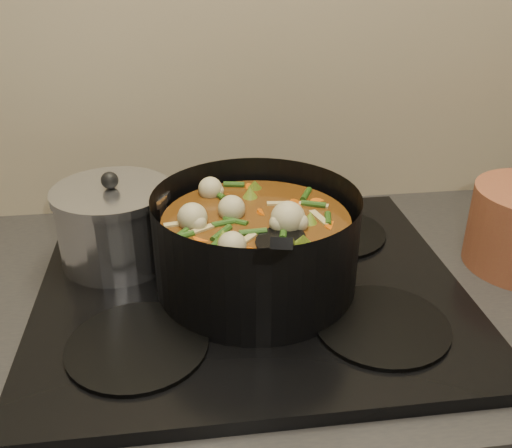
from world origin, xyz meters
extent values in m
cube|color=black|center=(0.00, 1.93, 0.89)|extent=(2.64, 0.64, 0.05)
cube|color=black|center=(0.00, 1.93, 0.92)|extent=(0.62, 0.54, 0.02)
cylinder|color=black|center=(-0.16, 1.80, 0.93)|extent=(0.18, 0.18, 0.01)
cylinder|color=black|center=(0.16, 1.80, 0.93)|extent=(0.18, 0.18, 0.01)
cylinder|color=black|center=(-0.16, 2.06, 0.93)|extent=(0.18, 0.18, 0.01)
cylinder|color=black|center=(0.16, 2.06, 0.93)|extent=(0.18, 0.18, 0.01)
cylinder|color=black|center=(0.01, 1.92, 1.00)|extent=(0.38, 0.38, 0.15)
cylinder|color=black|center=(0.01, 1.92, 0.93)|extent=(0.29, 0.29, 0.01)
cylinder|color=#613010|center=(0.01, 1.92, 0.99)|extent=(0.27, 0.27, 0.10)
cylinder|color=orange|center=(0.05, 1.92, 1.04)|extent=(0.03, 0.03, 0.03)
cylinder|color=orange|center=(0.04, 1.98, 1.04)|extent=(0.04, 0.04, 0.03)
cylinder|color=orange|center=(-0.05, 2.01, 1.04)|extent=(0.04, 0.04, 0.03)
cylinder|color=orange|center=(-0.05, 1.92, 1.04)|extent=(0.03, 0.04, 0.03)
cylinder|color=orange|center=(-0.03, 1.85, 1.04)|extent=(0.04, 0.04, 0.03)
cylinder|color=orange|center=(0.03, 1.89, 1.04)|extent=(0.04, 0.04, 0.03)
cylinder|color=orange|center=(0.08, 1.93, 1.04)|extent=(0.04, 0.04, 0.03)
cylinder|color=orange|center=(0.04, 2.02, 1.04)|extent=(0.04, 0.03, 0.03)
cylinder|color=orange|center=(-0.03, 1.96, 1.04)|extent=(0.04, 0.04, 0.03)
sphere|color=#BFB687|center=(0.07, 1.92, 1.05)|extent=(0.04, 0.04, 0.04)
sphere|color=#BFB687|center=(0.00, 1.98, 1.05)|extent=(0.04, 0.04, 0.04)
sphere|color=#BFB687|center=(-0.05, 1.92, 1.05)|extent=(0.04, 0.04, 0.04)
sphere|color=#BFB687|center=(0.02, 1.86, 1.05)|extent=(0.04, 0.04, 0.04)
sphere|color=#BFB687|center=(0.07, 1.94, 1.05)|extent=(0.04, 0.04, 0.04)
cone|color=olive|center=(-0.06, 1.87, 1.05)|extent=(0.04, 0.04, 0.03)
cone|color=olive|center=(0.04, 1.84, 1.05)|extent=(0.04, 0.04, 0.03)
cone|color=olive|center=(0.09, 1.93, 1.05)|extent=(0.04, 0.04, 0.03)
cone|color=olive|center=(0.03, 2.00, 1.05)|extent=(0.04, 0.04, 0.03)
cone|color=olive|center=(-0.06, 1.97, 1.05)|extent=(0.04, 0.04, 0.03)
cone|color=olive|center=(-0.06, 1.87, 1.05)|extent=(0.04, 0.04, 0.03)
cone|color=olive|center=(0.04, 1.85, 1.05)|extent=(0.04, 0.04, 0.03)
cylinder|color=#2B4D16|center=(0.04, 1.95, 1.04)|extent=(0.01, 0.04, 0.01)
cylinder|color=#2B4D16|center=(0.01, 2.02, 1.04)|extent=(0.04, 0.03, 0.01)
cylinder|color=#2B4D16|center=(-0.05, 1.98, 1.04)|extent=(0.04, 0.02, 0.01)
cylinder|color=#2B4D16|center=(-0.06, 1.93, 1.04)|extent=(0.03, 0.04, 0.01)
cylinder|color=#2B4D16|center=(-0.03, 1.89, 1.04)|extent=(0.03, 0.04, 0.01)
cylinder|color=#2B4D16|center=(-0.01, 1.82, 1.04)|extent=(0.04, 0.02, 0.01)
cylinder|color=#2B4D16|center=(0.06, 1.86, 1.04)|extent=(0.04, 0.03, 0.01)
cylinder|color=#2B4D16|center=(0.07, 1.91, 1.04)|extent=(0.01, 0.04, 0.01)
cylinder|color=#2B4D16|center=(0.04, 1.95, 1.04)|extent=(0.04, 0.03, 0.01)
cylinder|color=#2B4D16|center=(0.03, 2.02, 1.04)|extent=(0.04, 0.02, 0.01)
cylinder|color=#2B4D16|center=(-0.03, 1.99, 1.04)|extent=(0.02, 0.04, 0.01)
cylinder|color=#2B4D16|center=(-0.05, 1.94, 1.04)|extent=(0.03, 0.04, 0.01)
cylinder|color=#2B4D16|center=(-0.03, 1.90, 1.04)|extent=(0.04, 0.02, 0.01)
cylinder|color=#2B4D16|center=(-0.02, 1.83, 1.04)|extent=(0.04, 0.03, 0.01)
cylinder|color=#2B4D16|center=(0.04, 1.85, 1.04)|extent=(0.01, 0.04, 0.01)
cylinder|color=#2B4D16|center=(0.07, 1.90, 1.04)|extent=(0.04, 0.03, 0.01)
cube|color=tan|center=(-0.06, 1.94, 1.04)|extent=(0.04, 0.01, 0.00)
cube|color=tan|center=(-0.02, 1.86, 1.04)|extent=(0.02, 0.04, 0.00)
cube|color=tan|center=(0.07, 1.88, 1.04)|extent=(0.04, 0.03, 0.00)
cube|color=tan|center=(0.06, 1.97, 1.04)|extent=(0.04, 0.04, 0.00)
cube|color=tan|center=(-0.04, 1.98, 1.04)|extent=(0.03, 0.04, 0.00)
cube|color=tan|center=(-0.06, 1.89, 1.04)|extent=(0.04, 0.02, 0.00)
ellipsoid|color=black|center=(0.03, 1.85, 1.04)|extent=(0.10, 0.10, 0.01)
cube|color=black|center=(0.02, 1.75, 1.09)|extent=(0.06, 0.17, 0.11)
cylinder|color=silver|center=(-0.20, 2.03, 0.98)|extent=(0.18, 0.18, 0.11)
cylinder|color=silver|center=(-0.20, 2.03, 1.05)|extent=(0.18, 0.18, 0.01)
sphere|color=black|center=(-0.20, 2.03, 1.07)|extent=(0.03, 0.03, 0.03)
camera|label=1|loc=(-0.09, 1.22, 1.40)|focal=40.00mm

